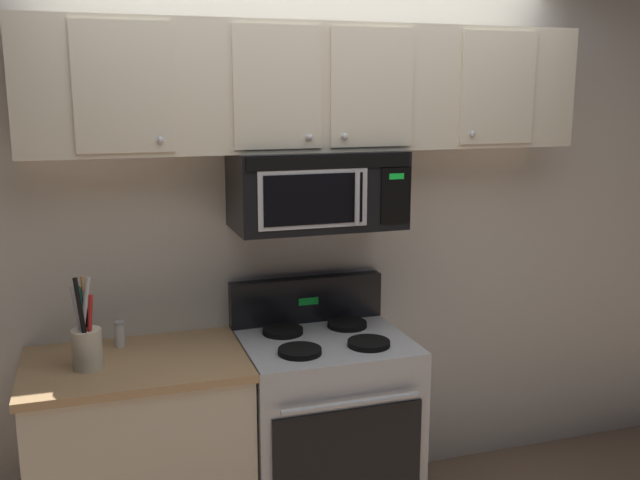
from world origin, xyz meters
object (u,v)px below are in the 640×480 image
object	(u,v)px
salt_shaker	(120,334)
utensil_crock_cream	(86,342)
stove_range	(324,427)
over_range_microwave	(317,189)

from	to	relation	value
salt_shaker	utensil_crock_cream	bearing A→B (deg)	-121.59
utensil_crock_cream	salt_shaker	distance (m)	0.27
stove_range	over_range_microwave	size ratio (longest dim) A/B	1.47
stove_range	salt_shaker	size ratio (longest dim) A/B	9.70
over_range_microwave	salt_shaker	bearing A→B (deg)	175.24
utensil_crock_cream	stove_range	bearing A→B (deg)	1.87
utensil_crock_cream	over_range_microwave	bearing A→B (deg)	8.30
over_range_microwave	salt_shaker	size ratio (longest dim) A/B	6.58
stove_range	utensil_crock_cream	distance (m)	1.17
over_range_microwave	stove_range	bearing A→B (deg)	-89.86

